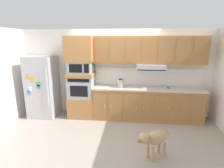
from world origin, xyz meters
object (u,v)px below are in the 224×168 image
object	(u,v)px
screwdriver	(168,88)
electric_kettle	(121,83)
dog	(154,139)
microwave	(81,67)
refrigerator	(43,87)
built_in_oven	(82,86)

from	to	relation	value
screwdriver	electric_kettle	distance (m)	1.31
dog	microwave	bearing A→B (deg)	-79.62
refrigerator	dog	world-z (taller)	refrigerator
refrigerator	dog	size ratio (longest dim) A/B	2.59
electric_kettle	dog	xyz separation A→B (m)	(0.73, -1.72, -0.63)
refrigerator	built_in_oven	xyz separation A→B (m)	(1.14, 0.07, 0.02)
refrigerator	electric_kettle	xyz separation A→B (m)	(2.26, 0.02, 0.15)
built_in_oven	refrigerator	bearing A→B (deg)	-176.61
screwdriver	electric_kettle	bearing A→B (deg)	-178.23
electric_kettle	refrigerator	bearing A→B (deg)	-179.48
screwdriver	dog	size ratio (longest dim) A/B	0.25
microwave	dog	size ratio (longest dim) A/B	0.95
built_in_oven	dog	size ratio (longest dim) A/B	1.03
built_in_oven	screwdriver	xyz separation A→B (m)	(2.42, -0.01, 0.03)
built_in_oven	screwdriver	size ratio (longest dim) A/B	4.15
built_in_oven	electric_kettle	distance (m)	1.13
microwave	dog	distance (m)	2.77
refrigerator	screwdriver	xyz separation A→B (m)	(3.56, 0.06, 0.05)
electric_kettle	dog	world-z (taller)	electric_kettle
refrigerator	electric_kettle	world-z (taller)	refrigerator
refrigerator	built_in_oven	distance (m)	1.14
microwave	screwdriver	bearing A→B (deg)	-0.17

